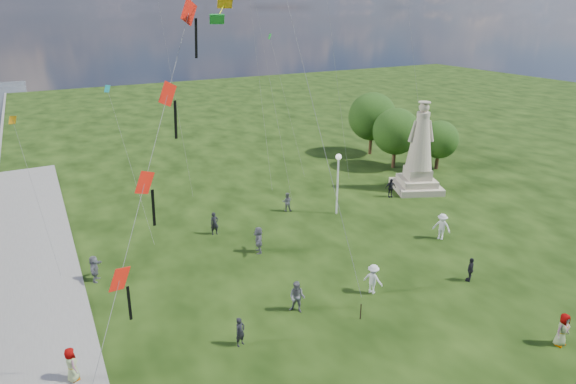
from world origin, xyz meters
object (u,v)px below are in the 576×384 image
person_4 (562,330)px  person_7 (287,202)px  person_0 (240,332)px  person_2 (373,279)px  person_5 (95,268)px  person_1 (297,297)px  person_10 (72,366)px  person_8 (442,227)px  person_3 (470,269)px  person_6 (214,224)px  statue (419,158)px  person_9 (391,188)px  lamppost (338,171)px  person_11 (259,240)px

person_4 → person_7: bearing=97.9°
person_0 → person_2: person_2 is taller
person_5 → person_1: bearing=-108.5°
person_2 → person_5: size_ratio=1.08×
person_5 → person_10: bearing=-169.4°
person_8 → person_3: bearing=-58.1°
person_2 → person_5: (-13.35, 8.50, -0.06)m
person_5 → person_8: person_8 is taller
person_4 → person_6: size_ratio=1.02×
person_3 → person_8: person_8 is taller
person_0 → statue: bearing=7.9°
person_1 → person_5: bearing=-175.9°
person_9 → person_10: bearing=-142.3°
lamppost → person_11: size_ratio=2.69×
person_4 → person_5: size_ratio=1.04×
person_1 → person_10: size_ratio=1.12×
person_0 → person_1: bearing=-4.6°
person_8 → person_9: person_8 is taller
person_7 → person_10: bearing=64.5°
statue → person_9: 3.76m
statue → person_4: 20.76m
person_7 → statue: bearing=-156.7°
person_0 → person_10: 7.21m
person_0 → person_3: person_0 is taller
statue → person_7: (-12.10, 1.14, -2.14)m
statue → person_11: size_ratio=4.31×
person_4 → person_3: bearing=80.7°
person_8 → person_11: bearing=-139.9°
person_10 → person_5: bearing=-25.5°
person_3 → lamppost: bearing=-114.4°
person_0 → person_9: 21.73m
person_0 → person_7: size_ratio=0.98×
statue → lamppost: bearing=-150.0°
person_10 → person_1: bearing=-102.2°
person_5 → person_6: size_ratio=0.98×
person_5 → person_10: size_ratio=1.02×
person_5 → person_9: person_5 is taller
person_8 → lamppost: bearing=178.4°
person_4 → person_6: person_4 is taller
person_0 → person_5: person_5 is taller
person_1 → person_11: size_ratio=0.99×
statue → person_10: statue is taller
lamppost → person_10: size_ratio=3.03×
person_5 → person_8: bearing=-79.7°
lamppost → person_3: (1.41, -11.76, -2.70)m
person_1 → person_5: person_1 is taller
person_2 → person_10: (-15.30, 0.44, -0.08)m
person_4 → person_11: bearing=117.0°
person_4 → person_2: bearing=120.3°
person_3 → person_10: 21.13m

